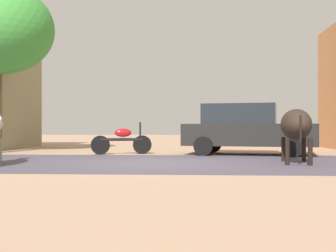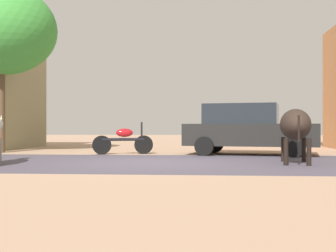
% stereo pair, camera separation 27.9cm
% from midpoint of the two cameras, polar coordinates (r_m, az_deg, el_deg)
% --- Properties ---
extents(ground, '(80.00, 80.00, 0.00)m').
position_cam_midpoint_polar(ground, '(11.61, -2.92, -4.57)').
color(ground, tan).
extents(asphalt_road, '(72.00, 5.99, 0.00)m').
position_cam_midpoint_polar(asphalt_road, '(11.61, -2.92, -4.56)').
color(asphalt_road, '#504856').
rests_on(asphalt_road, ground).
extents(parked_hatchback_car, '(4.46, 2.63, 1.64)m').
position_cam_midpoint_polar(parked_hatchback_car, '(15.01, 9.28, -0.33)').
color(parked_hatchback_car, black).
rests_on(parked_hatchback_car, ground).
extents(parked_motorcycle, '(1.94, 0.68, 1.06)m').
position_cam_midpoint_polar(parked_motorcycle, '(15.09, -6.25, -1.75)').
color(parked_motorcycle, black).
rests_on(parked_motorcycle, ground).
extents(cow_far_dark, '(0.95, 2.51, 1.34)m').
position_cam_midpoint_polar(cow_far_dark, '(11.72, 15.01, 0.12)').
color(cow_far_dark, '#30241D').
rests_on(cow_far_dark, ground).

